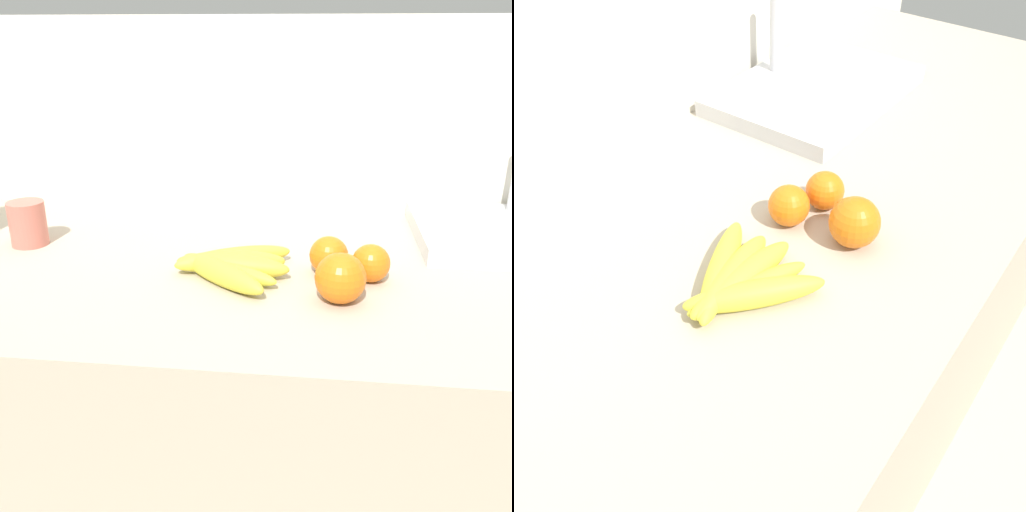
% 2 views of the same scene
% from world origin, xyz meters
% --- Properties ---
extents(counter, '(1.90, 0.71, 0.87)m').
position_xyz_m(counter, '(0.00, 0.00, 0.43)').
color(counter, '#ADA08C').
rests_on(counter, ground).
extents(wall_back, '(2.30, 0.06, 1.30)m').
position_xyz_m(wall_back, '(0.00, 0.38, 0.65)').
color(wall_back, silver).
rests_on(wall_back, ground).
extents(banana_bunch, '(0.21, 0.22, 0.04)m').
position_xyz_m(banana_bunch, '(-0.21, -0.06, 0.89)').
color(banana_bunch, gold).
rests_on(banana_bunch, counter).
extents(orange_front, '(0.07, 0.07, 0.07)m').
position_xyz_m(orange_front, '(0.03, -0.05, 0.90)').
color(orange_front, orange).
rests_on(orange_front, counter).
extents(orange_center, '(0.07, 0.07, 0.07)m').
position_xyz_m(orange_center, '(-0.04, -0.03, 0.90)').
color(orange_center, orange).
rests_on(orange_center, counter).
extents(orange_right, '(0.08, 0.08, 0.08)m').
position_xyz_m(orange_right, '(-0.02, -0.14, 0.91)').
color(orange_right, orange).
rests_on(orange_right, counter).
extents(mug, '(0.07, 0.07, 0.09)m').
position_xyz_m(mug, '(-0.63, 0.05, 0.91)').
color(mug, '#BF6456').
rests_on(mug, counter).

